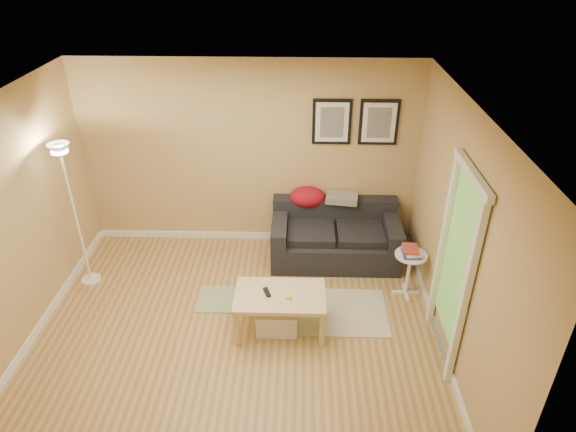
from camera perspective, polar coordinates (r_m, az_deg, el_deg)
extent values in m
plane|color=tan|center=(5.80, -5.83, -13.23)|extent=(4.50, 4.50, 0.00)
plane|color=white|center=(4.44, -7.59, 11.96)|extent=(4.50, 4.50, 0.00)
plane|color=tan|center=(6.76, -4.42, 6.81)|extent=(4.50, 0.00, 4.50)
plane|color=tan|center=(3.51, -11.03, -20.13)|extent=(4.50, 0.00, 4.50)
plane|color=tan|center=(5.76, -29.36, -1.70)|extent=(0.00, 4.00, 4.00)
plane|color=tan|center=(5.19, 18.85, -2.60)|extent=(0.00, 4.00, 4.00)
cube|color=white|center=(7.33, -4.05, -2.22)|extent=(4.50, 0.02, 0.10)
cube|color=white|center=(6.43, -26.48, -11.22)|extent=(0.02, 4.00, 0.10)
cube|color=white|center=(5.93, 16.74, -12.82)|extent=(0.02, 4.00, 0.10)
cube|color=beige|center=(6.07, 5.27, -10.79)|extent=(1.25, 0.85, 0.01)
cube|color=#668C4C|center=(6.26, -7.09, -9.41)|extent=(0.70, 0.50, 0.01)
cube|color=black|center=(5.53, -2.42, -8.67)|extent=(0.10, 0.17, 0.02)
cylinder|color=yellow|center=(5.45, 0.08, -9.22)|extent=(0.07, 0.07, 0.03)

